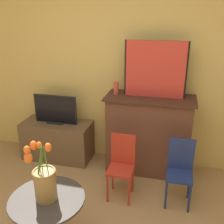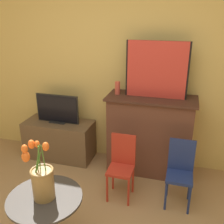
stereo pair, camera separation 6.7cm
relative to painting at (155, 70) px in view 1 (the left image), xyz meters
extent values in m
cube|color=#E0BC66|center=(-0.44, 0.24, 0.03)|extent=(8.00, 0.06, 2.70)
cube|color=brown|center=(-0.04, -0.01, -0.82)|extent=(1.00, 0.44, 0.99)
cube|color=#43271C|center=(-0.04, -0.02, -0.34)|extent=(1.06, 0.48, 0.02)
cube|color=black|center=(0.00, 0.01, 0.00)|extent=(0.72, 0.02, 0.65)
cube|color=red|center=(0.00, -0.01, 0.00)|extent=(0.68, 0.02, 0.65)
cylinder|color=#CC4C3D|center=(-0.46, -0.01, -0.25)|extent=(0.06, 0.06, 0.16)
cube|color=brown|center=(-1.29, -0.02, -1.06)|extent=(0.94, 0.43, 0.53)
cube|color=black|center=(-1.29, -0.02, -0.78)|extent=(0.23, 0.12, 0.01)
cube|color=black|center=(-1.29, -0.01, -0.60)|extent=(0.60, 0.02, 0.39)
cube|color=black|center=(-1.29, -0.02, -0.60)|extent=(0.57, 0.02, 0.36)
cylinder|color=#B22D1E|center=(-0.37, -0.76, -1.15)|extent=(0.02, 0.02, 0.33)
cylinder|color=#B22D1E|center=(-0.13, -0.76, -1.15)|extent=(0.02, 0.02, 0.33)
cylinder|color=#B22D1E|center=(-0.37, -0.53, -1.15)|extent=(0.02, 0.02, 0.33)
cylinder|color=#B22D1E|center=(-0.13, -0.53, -1.15)|extent=(0.02, 0.02, 0.33)
cube|color=#B22D1E|center=(-0.25, -0.65, -0.97)|extent=(0.27, 0.27, 0.03)
cube|color=#B22D1E|center=(-0.25, -0.52, -0.78)|extent=(0.27, 0.02, 0.35)
cylinder|color=navy|center=(0.25, -0.72, -1.15)|extent=(0.02, 0.02, 0.33)
cylinder|color=navy|center=(0.48, -0.72, -1.15)|extent=(0.02, 0.02, 0.33)
cylinder|color=navy|center=(0.25, -0.48, -1.15)|extent=(0.02, 0.02, 0.33)
cylinder|color=navy|center=(0.48, -0.48, -1.15)|extent=(0.02, 0.02, 0.33)
cube|color=navy|center=(0.36, -0.60, -0.97)|extent=(0.27, 0.27, 0.03)
cube|color=navy|center=(0.36, -0.48, -0.78)|extent=(0.27, 0.02, 0.35)
cylinder|color=#332D28|center=(-0.66, -1.50, -0.75)|extent=(0.60, 0.60, 0.02)
cylinder|color=olive|center=(-0.66, -1.50, -0.62)|extent=(0.17, 0.17, 0.25)
torus|color=olive|center=(-0.66, -1.50, -0.50)|extent=(0.18, 0.18, 0.02)
cylinder|color=#477A2D|center=(-0.69, -1.49, -0.44)|extent=(0.05, 0.02, 0.29)
ellipsoid|color=orange|center=(-0.73, -1.48, -0.29)|extent=(0.05, 0.05, 0.07)
cylinder|color=#477A2D|center=(-0.68, -1.48, -0.44)|extent=(0.02, 0.02, 0.29)
ellipsoid|color=orange|center=(-0.69, -1.47, -0.29)|extent=(0.04, 0.04, 0.06)
cylinder|color=#477A2D|center=(-0.68, -1.52, -0.43)|extent=(0.06, 0.06, 0.30)
ellipsoid|color=orange|center=(-0.73, -1.57, -0.28)|extent=(0.05, 0.05, 0.07)
cylinder|color=#477A2D|center=(-0.68, -1.52, -0.46)|extent=(0.06, 0.06, 0.24)
ellipsoid|color=orange|center=(-0.73, -1.57, -0.35)|extent=(0.06, 0.06, 0.08)
cylinder|color=#477A2D|center=(-0.63, -1.50, -0.43)|extent=(0.03, 0.01, 0.30)
ellipsoid|color=orange|center=(-0.61, -1.50, -0.29)|extent=(0.05, 0.05, 0.07)
camera|label=1|loc=(0.25, -3.00, 0.63)|focal=42.00mm
camera|label=2|loc=(0.31, -2.98, 0.63)|focal=42.00mm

